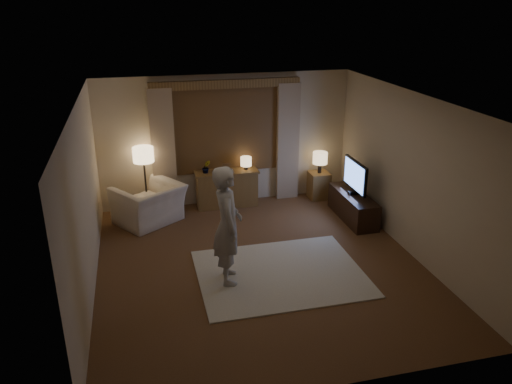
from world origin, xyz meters
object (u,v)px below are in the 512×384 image
object	(u,v)px
sideboard	(227,189)
armchair	(149,204)
tv_stand	(353,206)
side_table	(319,185)
person	(227,225)

from	to	relation	value
sideboard	armchair	bearing A→B (deg)	-163.82
armchair	tv_stand	world-z (taller)	armchair
tv_stand	armchair	bearing A→B (deg)	168.76
sideboard	side_table	world-z (taller)	sideboard
person	side_table	bearing A→B (deg)	-36.76
side_table	person	world-z (taller)	person
person	armchair	bearing A→B (deg)	28.39
tv_stand	person	world-z (taller)	person
sideboard	armchair	size ratio (longest dim) A/B	1.07
side_table	person	size ratio (longest dim) A/B	0.31
sideboard	armchair	distance (m)	1.62
person	tv_stand	bearing A→B (deg)	-54.32
side_table	tv_stand	distance (m)	1.18
person	sideboard	bearing A→B (deg)	-5.51
side_table	armchair	bearing A→B (deg)	-173.47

